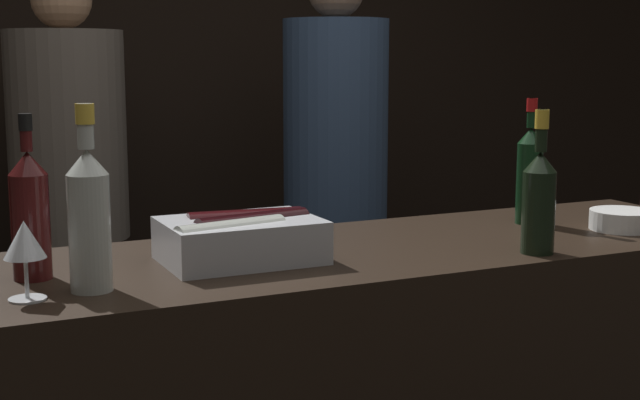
{
  "coord_description": "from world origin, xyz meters",
  "views": [
    {
      "loc": [
        -0.9,
        -1.58,
        1.46
      ],
      "look_at": [
        0.0,
        0.35,
        1.12
      ],
      "focal_mm": 50.0,
      "sensor_mm": 36.0,
      "label": 1
    }
  ],
  "objects_px": {
    "wine_glass": "(25,242)",
    "candle_votive": "(187,232)",
    "ice_bin_with_bottles": "(242,237)",
    "bowl_white": "(622,219)",
    "person_in_hoodie": "(336,177)",
    "champagne_bottle": "(539,197)",
    "rose_wine_bottle": "(89,214)",
    "red_wine_bottle_burgundy": "(530,172)",
    "red_wine_bottle_black_foil": "(30,212)",
    "person_blond_tee": "(70,193)"
  },
  "relations": [
    {
      "from": "bowl_white",
      "to": "person_in_hoodie",
      "type": "xyz_separation_m",
      "value": [
        -0.27,
        1.22,
        -0.02
      ]
    },
    {
      "from": "bowl_white",
      "to": "red_wine_bottle_black_foil",
      "type": "height_order",
      "value": "red_wine_bottle_black_foil"
    },
    {
      "from": "ice_bin_with_bottles",
      "to": "person_blond_tee",
      "type": "height_order",
      "value": "person_blond_tee"
    },
    {
      "from": "rose_wine_bottle",
      "to": "person_blond_tee",
      "type": "distance_m",
      "value": 1.51
    },
    {
      "from": "ice_bin_with_bottles",
      "to": "champagne_bottle",
      "type": "height_order",
      "value": "champagne_bottle"
    },
    {
      "from": "person_in_hoodie",
      "to": "person_blond_tee",
      "type": "height_order",
      "value": "person_in_hoodie"
    },
    {
      "from": "candle_votive",
      "to": "rose_wine_bottle",
      "type": "relative_size",
      "value": 0.21
    },
    {
      "from": "red_wine_bottle_burgundy",
      "to": "rose_wine_bottle",
      "type": "bearing_deg",
      "value": -169.95
    },
    {
      "from": "red_wine_bottle_burgundy",
      "to": "champagne_bottle",
      "type": "distance_m",
      "value": 0.39
    },
    {
      "from": "ice_bin_with_bottles",
      "to": "red_wine_bottle_black_foil",
      "type": "bearing_deg",
      "value": 176.28
    },
    {
      "from": "rose_wine_bottle",
      "to": "champagne_bottle",
      "type": "bearing_deg",
      "value": -5.47
    },
    {
      "from": "ice_bin_with_bottles",
      "to": "red_wine_bottle_black_foil",
      "type": "distance_m",
      "value": 0.47
    },
    {
      "from": "champagne_bottle",
      "to": "red_wine_bottle_black_foil",
      "type": "bearing_deg",
      "value": 167.44
    },
    {
      "from": "bowl_white",
      "to": "wine_glass",
      "type": "distance_m",
      "value": 1.56
    },
    {
      "from": "red_wine_bottle_black_foil",
      "to": "wine_glass",
      "type": "bearing_deg",
      "value": -100.96
    },
    {
      "from": "red_wine_bottle_black_foil",
      "to": "person_in_hoodie",
      "type": "relative_size",
      "value": 0.19
    },
    {
      "from": "red_wine_bottle_black_foil",
      "to": "rose_wine_bottle",
      "type": "distance_m",
      "value": 0.18
    },
    {
      "from": "candle_votive",
      "to": "champagne_bottle",
      "type": "height_order",
      "value": "champagne_bottle"
    },
    {
      "from": "wine_glass",
      "to": "candle_votive",
      "type": "bearing_deg",
      "value": 41.25
    },
    {
      "from": "ice_bin_with_bottles",
      "to": "wine_glass",
      "type": "height_order",
      "value": "wine_glass"
    },
    {
      "from": "ice_bin_with_bottles",
      "to": "person_in_hoodie",
      "type": "height_order",
      "value": "person_in_hoodie"
    },
    {
      "from": "bowl_white",
      "to": "rose_wine_bottle",
      "type": "relative_size",
      "value": 0.46
    },
    {
      "from": "bowl_white",
      "to": "champagne_bottle",
      "type": "relative_size",
      "value": 0.51
    },
    {
      "from": "wine_glass",
      "to": "red_wine_bottle_black_foil",
      "type": "height_order",
      "value": "red_wine_bottle_black_foil"
    },
    {
      "from": "wine_glass",
      "to": "red_wine_bottle_burgundy",
      "type": "xyz_separation_m",
      "value": [
        1.38,
        0.24,
        0.03
      ]
    },
    {
      "from": "red_wine_bottle_black_foil",
      "to": "person_blond_tee",
      "type": "height_order",
      "value": "person_blond_tee"
    },
    {
      "from": "candle_votive",
      "to": "champagne_bottle",
      "type": "relative_size",
      "value": 0.23
    },
    {
      "from": "ice_bin_with_bottles",
      "to": "candle_votive",
      "type": "relative_size",
      "value": 4.48
    },
    {
      "from": "wine_glass",
      "to": "red_wine_bottle_burgundy",
      "type": "distance_m",
      "value": 1.4
    },
    {
      "from": "red_wine_bottle_black_foil",
      "to": "red_wine_bottle_burgundy",
      "type": "bearing_deg",
      "value": 3.0
    },
    {
      "from": "rose_wine_bottle",
      "to": "bowl_white",
      "type": "bearing_deg",
      "value": 1.62
    },
    {
      "from": "wine_glass",
      "to": "champagne_bottle",
      "type": "height_order",
      "value": "champagne_bottle"
    },
    {
      "from": "wine_glass",
      "to": "candle_votive",
      "type": "distance_m",
      "value": 0.58
    },
    {
      "from": "candle_votive",
      "to": "red_wine_bottle_black_foil",
      "type": "height_order",
      "value": "red_wine_bottle_black_foil"
    },
    {
      "from": "wine_glass",
      "to": "candle_votive",
      "type": "height_order",
      "value": "wine_glass"
    },
    {
      "from": "wine_glass",
      "to": "candle_votive",
      "type": "relative_size",
      "value": 1.98
    },
    {
      "from": "red_wine_bottle_burgundy",
      "to": "person_blond_tee",
      "type": "relative_size",
      "value": 0.2
    },
    {
      "from": "person_in_hoodie",
      "to": "person_blond_tee",
      "type": "relative_size",
      "value": 1.03
    },
    {
      "from": "red_wine_bottle_black_foil",
      "to": "candle_votive",
      "type": "bearing_deg",
      "value": 27.82
    },
    {
      "from": "ice_bin_with_bottles",
      "to": "rose_wine_bottle",
      "type": "xyz_separation_m",
      "value": [
        -0.36,
        -0.12,
        0.1
      ]
    },
    {
      "from": "bowl_white",
      "to": "red_wine_bottle_black_foil",
      "type": "relative_size",
      "value": 0.5
    },
    {
      "from": "wine_glass",
      "to": "rose_wine_bottle",
      "type": "relative_size",
      "value": 0.42
    },
    {
      "from": "ice_bin_with_bottles",
      "to": "bowl_white",
      "type": "relative_size",
      "value": 2.03
    },
    {
      "from": "ice_bin_with_bottles",
      "to": "person_in_hoodie",
      "type": "relative_size",
      "value": 0.19
    },
    {
      "from": "bowl_white",
      "to": "red_wine_bottle_burgundy",
      "type": "distance_m",
      "value": 0.28
    },
    {
      "from": "bowl_white",
      "to": "wine_glass",
      "type": "relative_size",
      "value": 1.11
    },
    {
      "from": "red_wine_bottle_black_foil",
      "to": "red_wine_bottle_burgundy",
      "type": "distance_m",
      "value": 1.35
    },
    {
      "from": "person_in_hoodie",
      "to": "champagne_bottle",
      "type": "bearing_deg",
      "value": 42.6
    },
    {
      "from": "ice_bin_with_bottles",
      "to": "champagne_bottle",
      "type": "relative_size",
      "value": 1.03
    },
    {
      "from": "rose_wine_bottle",
      "to": "person_blond_tee",
      "type": "bearing_deg",
      "value": 82.14
    }
  ]
}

